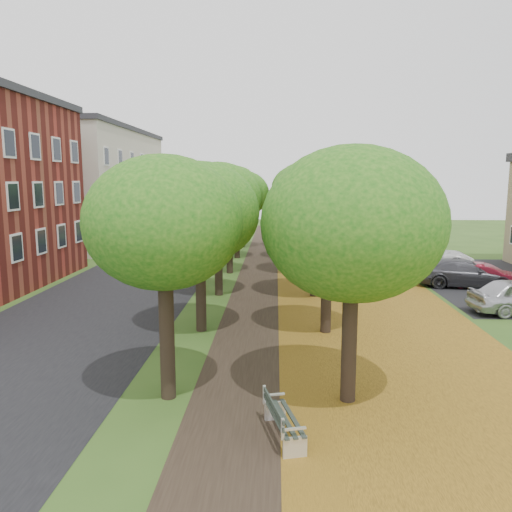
# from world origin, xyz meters

# --- Properties ---
(ground) EXTENTS (120.00, 120.00, 0.00)m
(ground) POSITION_xyz_m (0.00, 0.00, 0.00)
(ground) COLOR #2D4C19
(ground) RESTS_ON ground
(street_asphalt) EXTENTS (8.00, 70.00, 0.01)m
(street_asphalt) POSITION_xyz_m (-7.50, 15.00, 0.00)
(street_asphalt) COLOR black
(street_asphalt) RESTS_ON ground
(footpath) EXTENTS (3.20, 70.00, 0.01)m
(footpath) POSITION_xyz_m (0.00, 15.00, 0.00)
(footpath) COLOR black
(footpath) RESTS_ON ground
(leaf_verge) EXTENTS (7.50, 70.00, 0.01)m
(leaf_verge) POSITION_xyz_m (5.00, 15.00, 0.01)
(leaf_verge) COLOR #95681B
(leaf_verge) RESTS_ON ground
(parking_lot) EXTENTS (9.00, 16.00, 0.01)m
(parking_lot) POSITION_xyz_m (13.50, 16.00, 0.00)
(parking_lot) COLOR black
(parking_lot) RESTS_ON ground
(tree_row_west) EXTENTS (4.35, 34.35, 6.55)m
(tree_row_west) POSITION_xyz_m (-2.20, 15.00, 4.68)
(tree_row_west) COLOR black
(tree_row_west) RESTS_ON ground
(tree_row_east) EXTENTS (4.35, 34.35, 6.55)m
(tree_row_east) POSITION_xyz_m (2.60, 15.00, 4.68)
(tree_row_east) COLOR black
(tree_row_east) RESTS_ON ground
(building_cream) EXTENTS (10.30, 20.30, 10.40)m
(building_cream) POSITION_xyz_m (-17.00, 33.00, 5.21)
(building_cream) COLOR beige
(building_cream) RESTS_ON ground
(bench) EXTENTS (0.98, 1.95, 0.89)m
(bench) POSITION_xyz_m (0.82, -2.02, 0.46)
(bench) COLOR #262F29
(bench) RESTS_ON ground
(car_red) EXTENTS (4.21, 2.65, 1.31)m
(car_red) POSITION_xyz_m (11.94, 14.17, 0.66)
(car_red) COLOR maroon
(car_red) RESTS_ON ground
(car_grey) EXTENTS (5.41, 2.99, 1.48)m
(car_grey) POSITION_xyz_m (11.00, 14.45, 0.74)
(car_grey) COLOR #39393E
(car_grey) RESTS_ON ground
(car_white) EXTENTS (5.97, 3.91, 1.53)m
(car_white) POSITION_xyz_m (11.00, 20.76, 0.76)
(car_white) COLOR white
(car_white) RESTS_ON ground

